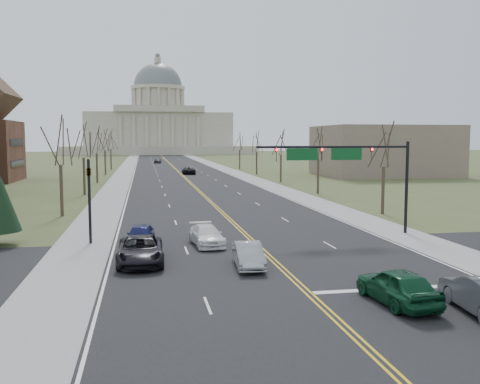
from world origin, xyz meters
name	(u,v)px	position (x,y,z in m)	size (l,w,h in m)	color
ground	(302,288)	(0.00, 0.00, 0.00)	(600.00, 600.00, 0.00)	#465028
road	(175,168)	(0.00, 110.00, 0.01)	(20.00, 380.00, 0.01)	black
cross_road	(274,261)	(0.00, 6.00, 0.01)	(120.00, 14.00, 0.01)	black
sidewalk_left	(126,169)	(-12.00, 110.00, 0.01)	(4.00, 380.00, 0.03)	gray
sidewalk_right	(222,168)	(12.00, 110.00, 0.01)	(4.00, 380.00, 0.03)	gray
center_line	(175,168)	(0.00, 110.00, 0.01)	(0.42, 380.00, 0.01)	gold
edge_line_left	(135,169)	(-9.80, 110.00, 0.01)	(0.15, 380.00, 0.01)	silver
edge_line_right	(214,168)	(9.80, 110.00, 0.01)	(0.15, 380.00, 0.01)	silver
stop_bar	(405,288)	(5.00, -1.00, 0.01)	(9.50, 0.50, 0.01)	silver
capitol	(159,125)	(0.00, 249.91, 14.20)	(90.00, 60.00, 50.00)	beige
signal_mast	(346,161)	(7.45, 13.50, 5.76)	(12.12, 0.44, 7.20)	black
signal_left	(89,192)	(-11.50, 13.50, 3.71)	(0.32, 0.36, 6.00)	black
tree_r_0	(384,148)	(15.50, 24.00, 6.55)	(3.74, 3.74, 8.50)	#32281D
tree_l_0	(60,144)	(-15.50, 28.00, 6.94)	(3.96, 3.96, 9.00)	#32281D
tree_r_1	(318,145)	(15.50, 44.00, 6.55)	(3.74, 3.74, 8.50)	#32281D
tree_l_1	(83,142)	(-15.50, 48.00, 6.94)	(3.96, 3.96, 9.00)	#32281D
tree_r_2	(281,144)	(15.50, 64.00, 6.55)	(3.74, 3.74, 8.50)	#32281D
tree_l_2	(96,142)	(-15.50, 68.00, 6.94)	(3.96, 3.96, 9.00)	#32281D
tree_r_3	(257,143)	(15.50, 84.00, 6.55)	(3.74, 3.74, 8.50)	#32281D
tree_l_3	(105,141)	(-15.50, 88.00, 6.94)	(3.96, 3.96, 9.00)	#32281D
tree_r_4	(240,142)	(15.50, 104.00, 6.55)	(3.74, 3.74, 8.50)	#32281D
tree_l_4	(111,141)	(-15.50, 108.00, 6.94)	(3.96, 3.96, 9.00)	#32281D
bldg_right_mass	(384,151)	(40.00, 76.00, 5.00)	(25.00, 20.00, 10.00)	#7C6E58
car_nb_inner_lead	(397,286)	(3.41, -3.31, 0.84)	(1.97, 4.88, 1.66)	#0E3F23
car_sb_inner_lead	(248,255)	(-1.84, 4.62, 0.72)	(1.50, 4.31, 1.42)	#9A9DA1
car_sb_outer_lead	(140,250)	(-7.98, 6.69, 0.82)	(2.68, 5.80, 1.61)	black
car_sb_inner_second	(207,235)	(-3.46, 11.46, 0.70)	(1.94, 4.77, 1.38)	white
car_sb_outer_second	(141,235)	(-8.00, 12.19, 0.75)	(1.74, 4.32, 1.47)	#161C4F
car_far_nb	(189,170)	(1.58, 87.37, 0.80)	(2.63, 5.70, 1.58)	black
car_far_sb	(158,160)	(-3.49, 139.86, 0.85)	(1.97, 4.91, 1.67)	#4C4D53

